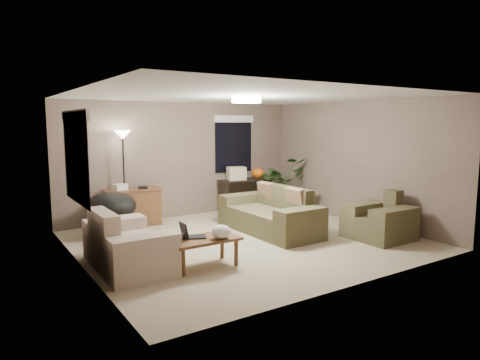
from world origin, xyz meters
TOP-DOWN VIEW (x-y plane):
  - room_shell at (0.00, 0.00)m, footprint 5.50×5.50m
  - main_sofa at (0.74, 0.28)m, footprint 0.95×2.20m
  - throw_pillows at (1.00, 0.28)m, footprint 0.26×1.36m
  - loveseat at (-2.23, -0.26)m, footprint 0.90×1.60m
  - armchair at (2.07, -1.18)m, footprint 0.95×1.00m
  - coffee_table at (-1.28, -0.83)m, footprint 1.00×0.55m
  - laptop at (-1.45, -0.73)m, footprint 0.40×0.35m
  - plastic_bag at (-1.08, -0.98)m, footprint 0.36×0.34m
  - desk at (-1.30, 2.14)m, footprint 1.10×0.50m
  - desk_papers at (-1.45, 2.13)m, footprint 0.72×0.31m
  - console_table at (1.43, 2.18)m, footprint 1.30×0.40m
  - pumpkin at (1.78, 2.18)m, footprint 0.37×0.37m
  - cardboard_box at (1.18, 2.18)m, footprint 0.47×0.40m
  - papasan_chair at (-1.88, 1.60)m, footprint 1.08×1.08m
  - floor_lamp at (-1.44, 2.18)m, footprint 0.32×0.32m
  - ceiling_fixture at (0.00, 0.00)m, footprint 0.50×0.50m
  - houseplant at (2.23, 1.84)m, footprint 1.13×1.25m
  - cat_scratching_post at (2.48, 1.05)m, footprint 0.32×0.32m
  - window_left at (-2.73, 0.30)m, footprint 0.05×1.56m
  - window_back at (1.30, 2.48)m, footprint 1.06×0.05m

SIDE VIEW (x-z plane):
  - cat_scratching_post at x=2.48m, z-range -0.04..0.46m
  - main_sofa at x=0.74m, z-range -0.13..0.72m
  - loveseat at x=-2.23m, z-range -0.13..0.72m
  - armchair at x=2.07m, z-range -0.13..0.72m
  - coffee_table at x=-1.28m, z-range 0.15..0.57m
  - desk at x=-1.30m, z-range 0.00..0.75m
  - console_table at x=1.43m, z-range 0.06..0.81m
  - papasan_chair at x=-1.88m, z-range 0.07..0.86m
  - laptop at x=-1.45m, z-range 0.36..0.60m
  - houseplant at x=2.23m, z-range 0.00..0.98m
  - plastic_bag at x=-1.08m, z-range 0.42..0.62m
  - throw_pillows at x=1.00m, z-range 0.42..0.88m
  - desk_papers at x=-1.45m, z-range 0.74..0.86m
  - pumpkin at x=1.78m, z-range 0.75..0.99m
  - cardboard_box at x=1.18m, z-range 0.75..1.05m
  - room_shell at x=0.00m, z-range -1.50..4.00m
  - floor_lamp at x=-1.44m, z-range 0.64..2.55m
  - window_left at x=-2.73m, z-range 1.12..2.45m
  - window_back at x=1.30m, z-range 1.12..2.45m
  - ceiling_fixture at x=0.00m, z-range 2.39..2.49m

